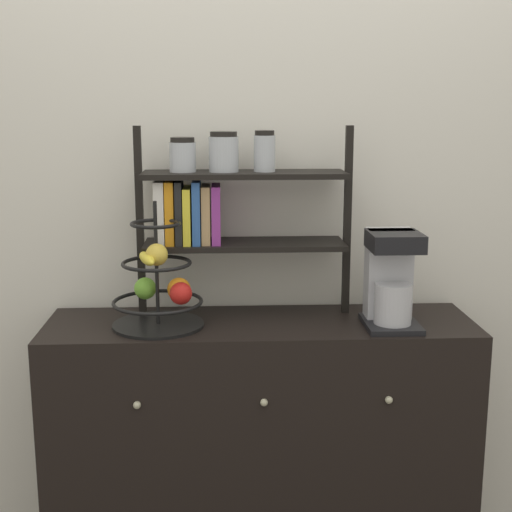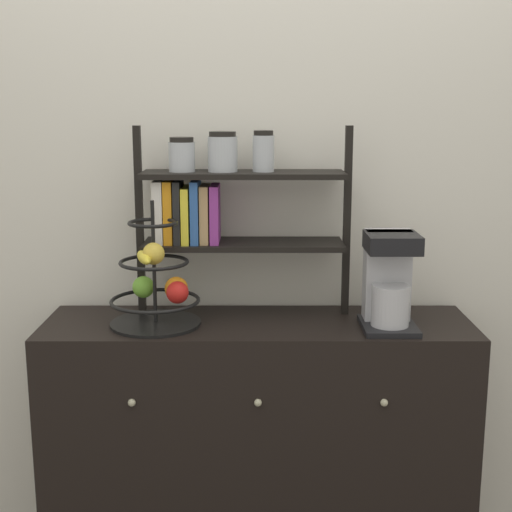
# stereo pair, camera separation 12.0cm
# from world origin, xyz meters

# --- Properties ---
(wall_back) EXTENTS (7.00, 0.05, 2.60)m
(wall_back) POSITION_xyz_m (0.00, 0.44, 1.30)
(wall_back) COLOR silver
(wall_back) RESTS_ON ground_plane
(sideboard) EXTENTS (1.41, 0.41, 0.89)m
(sideboard) POSITION_xyz_m (0.00, 0.20, 0.45)
(sideboard) COLOR black
(sideboard) RESTS_ON ground_plane
(coffee_maker) EXTENTS (0.17, 0.21, 0.31)m
(coffee_maker) POSITION_xyz_m (0.42, 0.15, 1.05)
(coffee_maker) COLOR black
(coffee_maker) RESTS_ON sideboard
(fruit_stand) EXTENTS (0.30, 0.30, 0.41)m
(fruit_stand) POSITION_xyz_m (-0.32, 0.17, 1.02)
(fruit_stand) COLOR black
(fruit_stand) RESTS_ON sideboard
(shelf_hutch) EXTENTS (0.72, 0.20, 0.64)m
(shelf_hutch) POSITION_xyz_m (-0.14, 0.30, 1.28)
(shelf_hutch) COLOR black
(shelf_hutch) RESTS_ON sideboard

